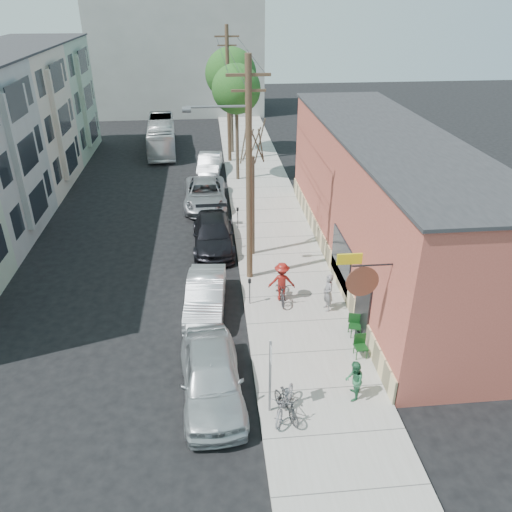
{
  "coord_description": "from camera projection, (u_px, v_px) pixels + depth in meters",
  "views": [
    {
      "loc": [
        0.74,
        -16.73,
        12.3
      ],
      "look_at": [
        2.71,
        3.37,
        1.5
      ],
      "focal_mm": 35.0,
      "sensor_mm": 36.0,
      "label": 1
    }
  ],
  "objects": [
    {
      "name": "car_1",
      "position": [
        206.0,
        295.0,
        21.37
      ],
      "size": [
        1.92,
        4.62,
        1.49
      ],
      "primitive_type": "imported",
      "rotation": [
        0.0,
        0.0,
        -0.08
      ],
      "color": "#B9BCC1",
      "rests_on": "ground"
    },
    {
      "name": "parked_bike_a",
      "position": [
        286.0,
        404.0,
        15.9
      ],
      "size": [
        0.98,
        1.64,
        0.95
      ],
      "primitive_type": "imported",
      "rotation": [
        0.0,
        0.0,
        0.36
      ],
      "color": "black",
      "rests_on": "sidewalk"
    },
    {
      "name": "parking_meter_far",
      "position": [
        238.0,
        214.0,
        28.47
      ],
      "size": [
        0.14,
        0.14,
        1.24
      ],
      "color": "slate",
      "rests_on": "sidewalk"
    },
    {
      "name": "patron_green",
      "position": [
        354.0,
        381.0,
        16.47
      ],
      "size": [
        0.72,
        0.84,
        1.48
      ],
      "primitive_type": "imported",
      "rotation": [
        0.0,
        0.0,
        -1.82
      ],
      "color": "#2A6941",
      "rests_on": "sidewalk"
    },
    {
      "name": "utility_pole_near",
      "position": [
        248.0,
        171.0,
        21.47
      ],
      "size": [
        3.57,
        0.28,
        10.0
      ],
      "color": "#503A28",
      "rests_on": "sidewalk"
    },
    {
      "name": "cyclist_bike",
      "position": [
        282.0,
        289.0,
        21.95
      ],
      "size": [
        0.73,
        1.99,
        1.04
      ],
      "primitive_type": "imported",
      "rotation": [
        0.0,
        0.0,
        -0.02
      ],
      "color": "black",
      "rests_on": "sidewalk"
    },
    {
      "name": "tree_leafy_mid",
      "position": [
        236.0,
        89.0,
        33.37
      ],
      "size": [
        3.3,
        3.3,
        7.94
      ],
      "color": "#44392C",
      "rests_on": "sidewalk"
    },
    {
      "name": "utility_pole_far",
      "position": [
        228.0,
        94.0,
        37.77
      ],
      "size": [
        1.8,
        0.28,
        10.0
      ],
      "color": "#503A28",
      "rests_on": "sidewalk"
    },
    {
      "name": "patron_grey",
      "position": [
        328.0,
        293.0,
        21.07
      ],
      "size": [
        0.5,
        0.68,
        1.7
      ],
      "primitive_type": "imported",
      "rotation": [
        0.0,
        0.0,
        -1.41
      ],
      "color": "gray",
      "rests_on": "sidewalk"
    },
    {
      "name": "patio_chair_a",
      "position": [
        355.0,
        326.0,
        19.68
      ],
      "size": [
        0.63,
        0.63,
        0.88
      ],
      "primitive_type": null,
      "rotation": [
        0.0,
        0.0,
        -0.33
      ],
      "color": "#0F3613",
      "rests_on": "sidewalk"
    },
    {
      "name": "sign_post",
      "position": [
        270.0,
        370.0,
        15.53
      ],
      "size": [
        0.07,
        0.45,
        2.8
      ],
      "color": "slate",
      "rests_on": "sidewalk"
    },
    {
      "name": "parking_meter_near",
      "position": [
        250.0,
        287.0,
        21.49
      ],
      "size": [
        0.14,
        0.14,
        1.24
      ],
      "color": "slate",
      "rests_on": "sidewalk"
    },
    {
      "name": "bus",
      "position": [
        161.0,
        135.0,
        42.72
      ],
      "size": [
        2.72,
        9.4,
        2.59
      ],
      "primitive_type": "imported",
      "rotation": [
        0.0,
        0.0,
        0.06
      ],
      "color": "white",
      "rests_on": "ground"
    },
    {
      "name": "patio_chair_b",
      "position": [
        361.0,
        347.0,
        18.52
      ],
      "size": [
        0.54,
        0.54,
        0.88
      ],
      "primitive_type": null,
      "rotation": [
        0.0,
        0.0,
        0.07
      ],
      "color": "#0F3613",
      "rests_on": "sidewalk"
    },
    {
      "name": "end_cap_building",
      "position": [
        179.0,
        55.0,
        54.29
      ],
      "size": [
        18.0,
        8.0,
        12.0
      ],
      "primitive_type": "cube",
      "color": "#969792",
      "rests_on": "ground"
    },
    {
      "name": "car_2",
      "position": [
        213.0,
        234.0,
        26.64
      ],
      "size": [
        2.2,
        5.28,
        1.52
      ],
      "primitive_type": "imported",
      "rotation": [
        0.0,
        0.0,
        0.01
      ],
      "color": "black",
      "rests_on": "ground"
    },
    {
      "name": "tree_leafy_far",
      "position": [
        231.0,
        74.0,
        39.44
      ],
      "size": [
        4.06,
        4.06,
        8.32
      ],
      "color": "#44392C",
      "rests_on": "sidewalk"
    },
    {
      "name": "cyclist",
      "position": [
        282.0,
        282.0,
        21.77
      ],
      "size": [
        1.22,
        0.78,
        1.81
      ],
      "primitive_type": "imported",
      "rotation": [
        0.0,
        0.0,
        3.05
      ],
      "color": "maroon",
      "rests_on": "sidewalk"
    },
    {
      "name": "car_4",
      "position": [
        210.0,
        164.0,
        37.4
      ],
      "size": [
        2.01,
        4.68,
        1.5
      ],
      "primitive_type": "imported",
      "rotation": [
        0.0,
        0.0,
        -0.1
      ],
      "color": "#9DA0A5",
      "rests_on": "ground"
    },
    {
      "name": "car_0",
      "position": [
        212.0,
        377.0,
        16.69
      ],
      "size": [
        2.34,
        5.17,
        1.72
      ],
      "primitive_type": "imported",
      "rotation": [
        0.0,
        0.0,
        0.06
      ],
      "color": "#B4B9BC",
      "rests_on": "ground"
    },
    {
      "name": "parked_bike_b",
      "position": [
        285.0,
        401.0,
        15.98
      ],
      "size": [
        1.38,
        1.99,
        0.99
      ],
      "primitive_type": "imported",
      "rotation": [
        0.0,
        0.0,
        -0.43
      ],
      "color": "slate",
      "rests_on": "sidewalk"
    },
    {
      "name": "car_3",
      "position": [
        205.0,
        194.0,
        31.84
      ],
      "size": [
        2.63,
        5.69,
        1.58
      ],
      "primitive_type": "imported",
      "rotation": [
        0.0,
        0.0,
        0.0
      ],
      "color": "#96979D",
      "rests_on": "ground"
    },
    {
      "name": "tree_bare",
      "position": [
        252.0,
        207.0,
        24.84
      ],
      "size": [
        0.24,
        0.24,
        5.2
      ],
      "color": "#44392C",
      "rests_on": "sidewalk"
    },
    {
      "name": "ground",
      "position": [
        198.0,
        330.0,
        20.42
      ],
      "size": [
        120.0,
        120.0,
        0.0
      ],
      "primitive_type": "plane",
      "color": "black"
    },
    {
      "name": "sidewalk",
      "position": [
        269.0,
        217.0,
        30.41
      ],
      "size": [
        4.5,
        58.0,
        0.15
      ],
      "primitive_type": "cube",
      "color": "#A6A29A",
      "rests_on": "ground"
    },
    {
      "name": "cafe_building",
      "position": [
        382.0,
        201.0,
        24.02
      ],
      "size": [
        6.6,
        20.2,
        6.61
      ],
      "color": "#A94C3E",
      "rests_on": "ground"
    }
  ]
}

